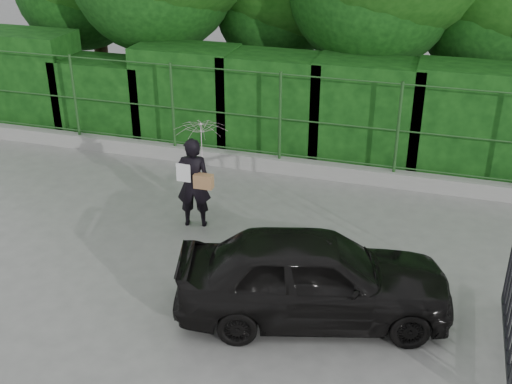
# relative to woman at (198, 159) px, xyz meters

# --- Properties ---
(ground) EXTENTS (80.00, 80.00, 0.00)m
(ground) POSITION_rel_woman_xyz_m (0.32, -1.95, -1.23)
(ground) COLOR gray
(kerb) EXTENTS (14.00, 0.25, 0.30)m
(kerb) POSITION_rel_woman_xyz_m (0.32, 2.55, -1.08)
(kerb) COLOR #9E9E99
(kerb) RESTS_ON ground
(fence) EXTENTS (14.13, 0.06, 1.80)m
(fence) POSITION_rel_woman_xyz_m (0.55, 2.55, -0.03)
(fence) COLOR #234F20
(fence) RESTS_ON kerb
(hedge) EXTENTS (14.20, 1.20, 2.26)m
(hedge) POSITION_rel_woman_xyz_m (0.24, 3.55, -0.18)
(hedge) COLOR black
(hedge) RESTS_ON ground
(woman) EXTENTS (0.92, 0.89, 1.89)m
(woman) POSITION_rel_woman_xyz_m (0.00, 0.00, 0.00)
(woman) COLOR black
(woman) RESTS_ON ground
(car) EXTENTS (3.96, 2.42, 1.26)m
(car) POSITION_rel_woman_xyz_m (2.41, -1.96, -0.61)
(car) COLOR black
(car) RESTS_ON ground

